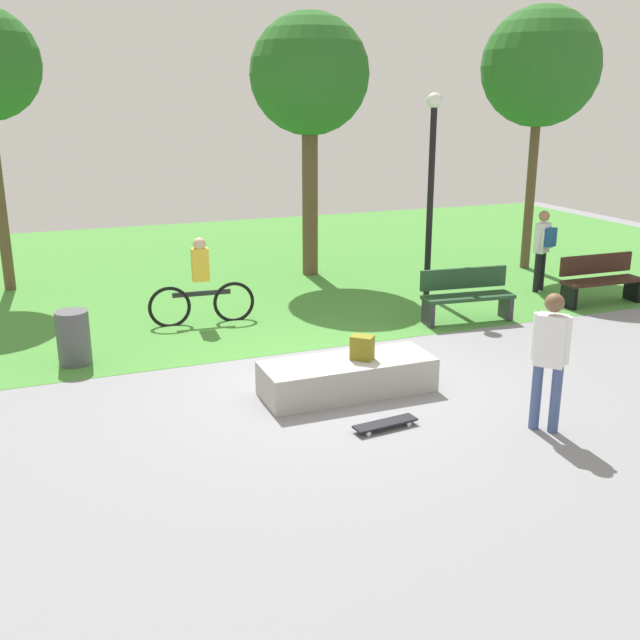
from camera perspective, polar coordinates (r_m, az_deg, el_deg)
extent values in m
plane|color=gray|center=(10.14, 1.01, -4.93)|extent=(28.00, 28.00, 0.00)
cube|color=#478C38|center=(17.21, -8.92, 4.00)|extent=(26.60, 12.58, 0.01)
cube|color=#A8A59E|center=(9.79, 2.12, -4.34)|extent=(2.27, 0.83, 0.45)
cube|color=olive|center=(9.71, 3.25, -2.13)|extent=(0.34, 0.34, 0.32)
cylinder|color=#3F5184|center=(9.05, 16.20, -5.63)|extent=(0.12, 0.12, 0.80)
cylinder|color=#3F5184|center=(9.02, 17.57, -5.84)|extent=(0.12, 0.12, 0.80)
cube|color=white|center=(8.80, 17.27, -1.50)|extent=(0.36, 0.37, 0.60)
cylinder|color=white|center=(8.82, 16.20, -1.20)|extent=(0.09, 0.09, 0.55)
cylinder|color=white|center=(8.76, 18.37, -1.51)|extent=(0.09, 0.09, 0.55)
sphere|color=brown|center=(8.68, 17.52, 1.26)|extent=(0.22, 0.22, 0.22)
cube|color=black|center=(8.85, 5.02, -7.87)|extent=(0.82, 0.29, 0.02)
cylinder|color=silver|center=(9.07, 6.24, -7.55)|extent=(0.06, 0.04, 0.06)
cylinder|color=silver|center=(8.95, 6.82, -7.92)|extent=(0.06, 0.04, 0.06)
cylinder|color=silver|center=(8.79, 3.18, -8.29)|extent=(0.06, 0.04, 0.06)
cylinder|color=silver|center=(8.67, 3.73, -8.68)|extent=(0.06, 0.04, 0.06)
cube|color=#331E14|center=(14.83, 20.81, 2.81)|extent=(1.61, 0.47, 0.06)
cube|color=#331E14|center=(14.93, 20.38, 4.05)|extent=(1.60, 0.09, 0.36)
cube|color=black|center=(15.37, 22.81, 2.18)|extent=(0.09, 0.40, 0.45)
cube|color=black|center=(14.41, 18.50, 1.74)|extent=(0.09, 0.40, 0.45)
cube|color=#1E4223|center=(13.00, 11.29, 1.74)|extent=(1.64, 0.60, 0.06)
cube|color=#1E4223|center=(13.12, 10.93, 3.17)|extent=(1.60, 0.22, 0.36)
cube|color=#2D2D33|center=(13.40, 14.04, 1.02)|extent=(0.12, 0.40, 0.45)
cube|color=#2D2D33|center=(12.75, 8.27, 0.55)|extent=(0.12, 0.40, 0.45)
cylinder|color=brown|center=(17.34, 15.83, 9.68)|extent=(0.21, 0.21, 3.59)
sphere|color=#286623|center=(17.24, 16.53, 18.10)|extent=(2.50, 2.50, 2.50)
cylinder|color=brown|center=(16.08, -0.77, 9.53)|extent=(0.33, 0.33, 3.44)
sphere|color=#286623|center=(15.96, -0.81, 18.32)|extent=(2.45, 2.45, 2.45)
cylinder|color=black|center=(14.32, 8.42, 8.68)|extent=(0.12, 0.12, 3.55)
sphere|color=silver|center=(14.19, 8.76, 16.29)|extent=(0.28, 0.28, 0.28)
cylinder|color=#4C4C51|center=(11.34, -18.35, -1.30)|extent=(0.47, 0.47, 0.80)
cylinder|color=black|center=(15.39, 16.28, 3.49)|extent=(0.12, 0.12, 0.78)
cylinder|color=black|center=(15.59, 16.61, 3.63)|extent=(0.12, 0.12, 0.78)
cube|color=white|center=(15.36, 16.66, 6.05)|extent=(0.38, 0.33, 0.59)
cylinder|color=white|center=(15.20, 16.40, 6.05)|extent=(0.09, 0.09, 0.54)
cylinder|color=white|center=(15.51, 16.92, 6.21)|extent=(0.09, 0.09, 0.54)
sphere|color=#9E7556|center=(15.29, 16.79, 7.63)|extent=(0.21, 0.21, 0.21)
cube|color=#1E4C8C|center=(15.29, 17.21, 6.07)|extent=(0.30, 0.26, 0.36)
torus|color=black|center=(12.82, -11.44, 0.96)|extent=(0.72, 0.11, 0.72)
torus|color=black|center=(12.97, -6.61, 1.37)|extent=(0.72, 0.11, 0.72)
cube|color=black|center=(12.83, -9.05, 2.03)|extent=(0.99, 0.11, 0.08)
cube|color=gold|center=(12.71, -9.16, 4.21)|extent=(0.29, 0.20, 0.56)
sphere|color=tan|center=(12.64, -9.23, 5.76)|extent=(0.22, 0.22, 0.22)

